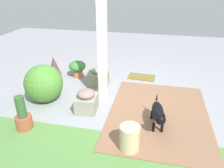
% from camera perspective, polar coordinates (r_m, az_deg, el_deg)
% --- Properties ---
extents(ground_plane, '(12.00, 12.00, 0.00)m').
position_cam_1_polar(ground_plane, '(4.47, 1.48, -4.54)').
color(ground_plane, '#98989E').
extents(brick_path, '(1.80, 2.40, 0.02)m').
position_cam_1_polar(brick_path, '(4.15, 12.14, -7.69)').
color(brick_path, '#90664B').
rests_on(brick_path, ground).
extents(porch_pillar, '(0.16, 0.16, 2.05)m').
position_cam_1_polar(porch_pillar, '(4.12, -2.55, 8.39)').
color(porch_pillar, white).
rests_on(porch_pillar, ground).
extents(stone_planter_nearest, '(0.50, 0.43, 0.43)m').
position_cam_1_polar(stone_planter_nearest, '(5.06, -3.65, 1.77)').
color(stone_planter_nearest, gray).
rests_on(stone_planter_nearest, ground).
extents(stone_planter_mid, '(0.41, 0.45, 0.44)m').
position_cam_1_polar(stone_planter_mid, '(4.10, -6.76, -4.47)').
color(stone_planter_mid, gray).
rests_on(stone_planter_mid, ground).
extents(round_shrub, '(0.77, 0.77, 0.77)m').
position_cam_1_polar(round_shrub, '(4.54, -17.57, 0.16)').
color(round_shrub, '#4F8C34').
rests_on(round_shrub, ground).
extents(terracotta_pot_spiky, '(0.30, 0.30, 0.60)m').
position_cam_1_polar(terracotta_pot_spiky, '(5.46, -14.92, 3.91)').
color(terracotta_pot_spiky, '#A45E33').
rests_on(terracotta_pot_spiky, ground).
extents(terracotta_pot_tall, '(0.27, 0.27, 0.61)m').
position_cam_1_polar(terracotta_pot_tall, '(3.90, -22.41, -8.11)').
color(terracotta_pot_tall, '#A75235').
rests_on(terracotta_pot_tall, ground).
extents(terracotta_pot_broad, '(0.42, 0.42, 0.41)m').
position_cam_1_polar(terracotta_pot_broad, '(5.53, -9.10, 4.33)').
color(terracotta_pot_broad, '#C6724A').
rests_on(terracotta_pot_broad, ground).
extents(dog, '(0.26, 0.72, 0.49)m').
position_cam_1_polar(dog, '(3.66, 12.04, -7.58)').
color(dog, black).
rests_on(dog, ground).
extents(ceramic_urn, '(0.29, 0.29, 0.41)m').
position_cam_1_polar(ceramic_urn, '(3.23, 4.66, -14.09)').
color(ceramic_urn, beige).
rests_on(ceramic_urn, ground).
extents(doormat, '(0.68, 0.42, 0.03)m').
position_cam_1_polar(doormat, '(5.54, 7.82, 1.83)').
color(doormat, olive).
rests_on(doormat, ground).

